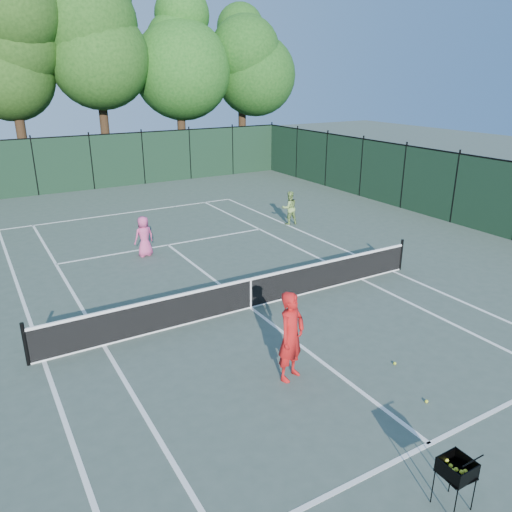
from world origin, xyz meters
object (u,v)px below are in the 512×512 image
player_green (289,208)px  loose_ball_midcourt (426,401)px  loose_ball_near_cart (395,363)px  coach (291,336)px  ball_hopper (457,468)px  player_pink (144,236)px

player_green → loose_ball_midcourt: (-4.76, -11.96, -0.70)m
loose_ball_near_cart → loose_ball_midcourt: size_ratio=1.00×
coach → ball_hopper: size_ratio=2.33×
coach → loose_ball_midcourt: (1.84, -2.14, -0.97)m
player_pink → coach: bearing=81.8°
player_pink → player_green: size_ratio=1.01×
coach → player_green: size_ratio=1.37×
player_pink → loose_ball_midcourt: bearing=90.9°
player_pink → ball_hopper: bearing=82.2°
loose_ball_near_cart → coach: bearing=161.0°
player_green → loose_ball_midcourt: bearing=76.9°
player_pink → loose_ball_near_cart: (2.50, -9.87, -0.70)m
player_pink → loose_ball_midcourt: 11.42m
loose_ball_midcourt → player_green: bearing=68.3°
ball_hopper → loose_ball_midcourt: size_ratio=12.64×
player_pink → loose_ball_near_cart: size_ratio=21.67×
player_pink → ball_hopper: (0.35, -13.18, -0.02)m
loose_ball_near_cart → ball_hopper: bearing=-123.1°
coach → loose_ball_midcourt: coach is taller
coach → loose_ball_midcourt: size_ratio=29.43×
loose_ball_near_cart → loose_ball_midcourt: same height
player_pink → player_green: 6.83m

